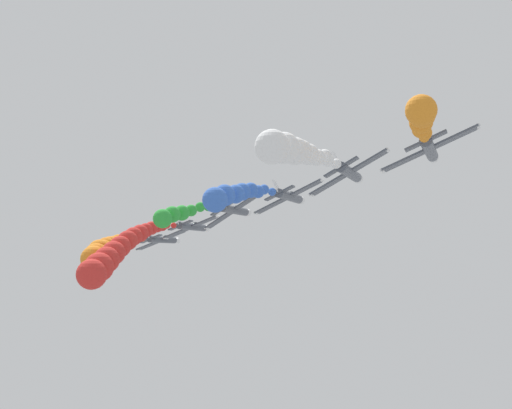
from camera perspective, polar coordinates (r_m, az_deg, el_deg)
airplane_lead at (r=109.83m, az=-8.30°, el=-3.11°), size 9.12×10.35×3.56m
smoke_trail_lead at (r=87.10m, az=-13.38°, el=-3.98°), size 7.77×24.47×5.30m
airplane_left_inner at (r=98.91m, az=-5.68°, el=-1.97°), size 9.09×10.35×3.65m
smoke_trail_left_inner at (r=78.36m, az=-12.43°, el=-4.29°), size 3.53×23.44×8.65m
airplane_right_inner at (r=88.93m, az=-1.91°, el=-0.49°), size 8.38×10.35×5.23m
smoke_trail_right_inner at (r=73.61m, az=-7.00°, el=-0.85°), size 2.44×14.26×3.64m
airplane_left_outer at (r=79.52m, az=3.00°, el=0.73°), size 8.84×10.35×4.31m
smoke_trail_left_outer at (r=61.74m, az=-2.00°, el=0.87°), size 2.35×17.34×3.99m
airplane_right_outer at (r=68.28m, az=8.31°, el=2.84°), size 8.58×10.35×4.87m
smoke_trail_right_outer at (r=48.42m, az=3.43°, el=4.77°), size 2.62×19.67×3.15m
airplane_trailing at (r=60.93m, az=15.17°, el=4.80°), size 8.94×10.35×4.08m
smoke_trail_trailing at (r=47.16m, az=14.53°, el=7.39°), size 2.31×11.45×2.13m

